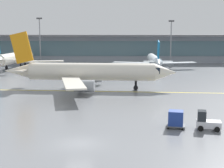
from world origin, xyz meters
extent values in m
plane|color=slate|center=(0.00, 0.00, 0.00)|extent=(400.00, 400.00, 0.00)
cube|color=yellow|center=(-0.93, 28.95, 0.00)|extent=(109.72, 8.59, 0.01)
cube|color=#8C939E|center=(0.00, 88.89, 4.50)|extent=(192.30, 8.00, 9.00)
cube|color=slate|center=(0.00, 84.81, 4.95)|extent=(184.61, 0.16, 5.04)
cube|color=slate|center=(0.00, 87.39, 9.30)|extent=(200.00, 11.00, 0.60)
cylinder|color=silver|center=(-25.48, 66.66, 3.19)|extent=(4.85, 22.47, 3.10)
cone|color=silver|center=(-24.45, 79.62, 3.19)|extent=(3.23, 3.94, 2.94)
cube|color=black|center=(-24.65, 77.15, 3.57)|extent=(2.63, 2.97, 1.08)
cube|color=silver|center=(-17.73, 64.22, 2.34)|extent=(13.07, 5.40, 0.25)
cylinder|color=#999EA3|center=(-20.16, 65.78, 1.48)|extent=(2.17, 3.42, 1.91)
cube|color=silver|center=(-24.18, 54.25, 3.65)|extent=(4.71, 2.54, 0.22)
cylinder|color=black|center=(-24.87, 74.44, 0.82)|extent=(0.40, 0.40, 1.64)
cylinder|color=black|center=(-24.87, 74.44, 0.41)|extent=(0.56, 0.86, 0.82)
cylinder|color=black|center=(-27.71, 65.01, 0.82)|extent=(0.40, 0.40, 1.64)
cylinder|color=black|center=(-27.71, 65.01, 0.41)|extent=(0.56, 0.86, 0.82)
cylinder|color=black|center=(-23.54, 64.68, 0.82)|extent=(0.40, 0.40, 1.64)
cylinder|color=black|center=(-23.54, 64.68, 0.41)|extent=(0.56, 0.86, 0.82)
cylinder|color=white|center=(14.40, 66.47, 2.63)|extent=(2.73, 18.42, 2.56)
cone|color=white|center=(14.50, 77.21, 2.63)|extent=(2.46, 3.09, 2.43)
cube|color=black|center=(14.48, 75.16, 2.95)|extent=(2.02, 2.32, 0.89)
cone|color=white|center=(14.29, 55.23, 2.63)|extent=(2.21, 4.11, 2.17)
cube|color=white|center=(7.85, 65.03, 1.93)|extent=(10.77, 5.31, 0.21)
cylinder|color=#999EA3|center=(9.96, 66.14, 1.22)|extent=(1.60, 2.72, 1.58)
cube|color=white|center=(20.93, 64.91, 1.93)|extent=(10.78, 5.13, 0.21)
cylinder|color=#999EA3|center=(18.83, 66.06, 1.22)|extent=(1.60, 2.72, 1.58)
cube|color=#1472B2|center=(14.30, 56.05, 6.09)|extent=(0.30, 3.45, 4.81)
cube|color=white|center=(12.43, 56.37, 3.01)|extent=(3.78, 1.84, 0.18)
cube|color=white|center=(16.18, 56.33, 3.01)|extent=(3.78, 1.84, 0.18)
cylinder|color=black|center=(14.46, 72.91, 0.68)|extent=(0.33, 0.33, 1.35)
cylinder|color=black|center=(14.46, 72.91, 0.34)|extent=(0.42, 0.68, 0.68)
cylinder|color=black|center=(12.66, 64.99, 0.68)|extent=(0.33, 0.33, 1.35)
cylinder|color=black|center=(12.66, 64.99, 0.34)|extent=(0.42, 0.68, 0.68)
cylinder|color=black|center=(16.12, 64.95, 0.68)|extent=(0.33, 0.33, 1.35)
cylinder|color=black|center=(16.12, 64.95, 0.34)|extent=(0.42, 0.68, 0.68)
cylinder|color=silver|center=(-0.93, 30.95, 3.30)|extent=(23.27, 4.93, 3.21)
cone|color=silver|center=(12.51, 29.94, 3.30)|extent=(4.07, 3.33, 3.05)
cube|color=black|center=(9.95, 30.13, 3.70)|extent=(3.07, 2.71, 1.12)
cone|color=silver|center=(-15.00, 32.01, 3.30)|extent=(5.32, 3.10, 2.73)
cube|color=silver|center=(-2.19, 39.28, 2.42)|extent=(7.42, 13.43, 0.26)
cylinder|color=#999EA3|center=(-0.98, 36.54, 1.53)|extent=(3.53, 2.23, 1.98)
cube|color=silver|center=(-3.42, 22.91, 2.42)|extent=(5.65, 13.55, 0.26)
cylinder|color=#999EA3|center=(-1.81, 25.43, 1.53)|extent=(3.53, 2.23, 1.98)
cube|color=orange|center=(-13.98, 31.93, 7.64)|extent=(4.34, 0.66, 6.04)
cube|color=silver|center=(-13.42, 34.25, 3.78)|extent=(2.61, 4.87, 0.23)
cube|color=silver|center=(-13.78, 29.55, 3.78)|extent=(2.61, 4.87, 0.23)
cylinder|color=black|center=(7.13, 30.34, 0.85)|extent=(0.42, 0.42, 1.70)
cylinder|color=black|center=(7.13, 30.34, 0.42)|extent=(0.89, 0.58, 0.85)
cylinder|color=black|center=(-2.65, 33.25, 0.85)|extent=(0.42, 0.42, 1.70)
cylinder|color=black|center=(-2.65, 33.25, 0.42)|extent=(0.89, 0.58, 0.85)
cylinder|color=black|center=(-2.97, 28.93, 0.85)|extent=(0.42, 0.42, 1.70)
cylinder|color=black|center=(-2.97, 28.93, 0.42)|extent=(0.89, 0.58, 0.85)
cube|color=silver|center=(13.58, 4.73, 0.65)|extent=(2.83, 1.91, 0.70)
cube|color=#1E2328|center=(12.84, 4.89, 1.55)|extent=(1.14, 1.40, 1.10)
cylinder|color=black|center=(14.56, 5.24, 0.30)|extent=(0.63, 0.34, 0.60)
cylinder|color=black|center=(14.27, 3.87, 0.30)|extent=(0.63, 0.34, 0.60)
cylinder|color=black|center=(12.89, 5.59, 0.30)|extent=(0.63, 0.34, 0.60)
cylinder|color=black|center=(12.60, 4.22, 0.30)|extent=(0.63, 0.34, 0.60)
cube|color=#595B60|center=(10.14, 5.46, 0.28)|extent=(2.39, 2.00, 0.12)
cube|color=navy|center=(10.14, 5.46, 1.14)|extent=(1.88, 1.80, 1.60)
cylinder|color=black|center=(11.02, 5.99, 0.11)|extent=(0.24, 0.14, 0.22)
cylinder|color=black|center=(10.73, 4.62, 0.11)|extent=(0.24, 0.14, 0.22)
cylinder|color=black|center=(9.55, 6.30, 0.11)|extent=(0.24, 0.14, 0.22)
cylinder|color=black|center=(9.26, 4.93, 0.11)|extent=(0.24, 0.14, 0.22)
cylinder|color=gray|center=(-21.36, 80.48, 7.30)|extent=(0.36, 0.36, 14.60)
cube|color=#3F3F42|center=(-21.36, 80.48, 14.85)|extent=(1.80, 0.30, 0.50)
cylinder|color=gray|center=(21.20, 79.65, 6.86)|extent=(0.36, 0.36, 13.72)
cube|color=#3F3F42|center=(21.20, 79.65, 13.97)|extent=(1.80, 0.30, 0.50)
camera|label=1|loc=(3.53, -31.24, 10.54)|focal=54.70mm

